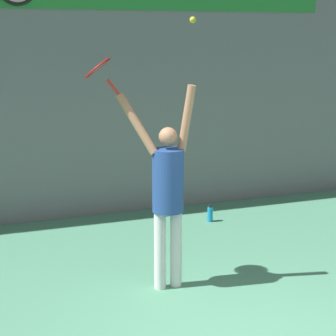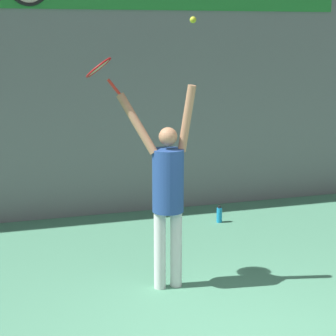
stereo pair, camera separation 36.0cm
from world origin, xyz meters
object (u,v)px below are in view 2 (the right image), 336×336
Objects in this scene: water_bottle at (219,215)px; tennis_racket at (100,69)px; tennis_player at (167,189)px; tennis_ball at (193,20)px.

tennis_racket is at bearing -140.84° from water_bottle.
water_bottle is (1.45, 2.03, -1.01)m from tennis_player.
tennis_ball is (0.90, -0.40, 0.50)m from tennis_racket.
tennis_racket is 3.54m from water_bottle.
water_bottle is (2.09, 1.71, -2.29)m from tennis_racket.
tennis_racket is 6.17× the size of tennis_ball.
tennis_racket is at bearing 153.31° from tennis_player.
water_bottle is at bearing 60.38° from tennis_ball.
tennis_player is at bearing -26.69° from tennis_racket.
tennis_racket is 1.10m from tennis_ball.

